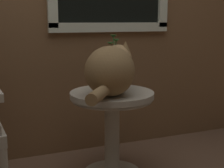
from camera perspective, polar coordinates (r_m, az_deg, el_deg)
wicker_side_table at (r=2.13m, az=-0.00°, el=-5.66°), size 0.53×0.53×0.56m
cat at (r=1.98m, az=-0.18°, el=2.51°), size 0.45×0.56×0.31m
pewter_vase_with_ivy at (r=2.18m, az=0.54°, el=1.94°), size 0.14×0.15×0.35m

